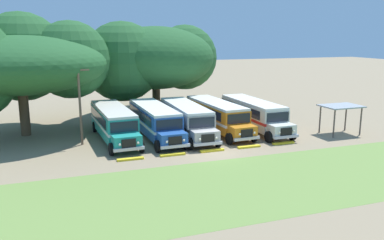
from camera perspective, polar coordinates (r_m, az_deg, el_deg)
The scene contains 16 objects.
ground_plane at distance 31.62m, azimuth 3.02°, elevation -4.61°, with size 220.00×220.00×0.00m, color #937F60.
foreground_grass_strip at distance 25.55m, azimuth 9.24°, elevation -8.90°, with size 80.00×9.94×0.01m, color olive.
parked_bus_slot_0 at distance 35.75m, azimuth -11.24°, elevation -0.25°, with size 3.10×10.89×2.82m.
parked_bus_slot_1 at distance 36.02m, azimuth -5.37°, elevation 0.03°, with size 2.92×10.87×2.82m.
parked_bus_slot_2 at distance 36.68m, azimuth -0.83°, elevation 0.30°, with size 2.88×10.86×2.82m.
parked_bus_slot_3 at distance 38.20m, azimuth 3.62°, elevation 0.76°, with size 3.12×10.90×2.82m.
parked_bus_slot_4 at distance 39.26m, azimuth 8.89°, elevation 0.94°, with size 2.76×10.85×2.82m.
curb_wheelstop_0 at distance 29.92m, azimuth -8.88°, elevation -5.58°, with size 2.00×0.36×0.15m, color yellow.
curb_wheelstop_1 at distance 30.66m, azimuth -2.80°, elevation -5.01°, with size 2.00×0.36×0.15m, color yellow.
curb_wheelstop_2 at distance 31.72m, azimuth 2.92°, elevation -4.42°, with size 2.00×0.36×0.15m, color yellow.
curb_wheelstop_3 at distance 33.08m, azimuth 8.22°, elevation -3.83°, with size 2.00×0.36×0.15m, color yellow.
curb_wheelstop_4 at distance 34.70m, azimuth 13.05°, elevation -3.26°, with size 2.00×0.36×0.15m, color yellow.
broad_shade_tree at distance 47.03m, azimuth -5.72°, elevation 8.86°, with size 16.62×14.38×10.63m.
secondary_tree at distance 39.60m, azimuth -24.33°, elevation 7.47°, with size 17.41×14.63×11.38m.
utility_pole at distance 34.12m, azimuth -15.87°, elevation 2.56°, with size 1.80×0.20×6.91m.
waiting_shelter at distance 39.28m, azimuth 20.70°, elevation 1.60°, with size 3.60×2.60×2.72m.
Camera 1 is at (-11.73, -27.92, 9.12)m, focal length 36.99 mm.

